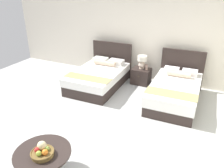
{
  "coord_description": "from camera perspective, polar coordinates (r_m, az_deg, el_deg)",
  "views": [
    {
      "loc": [
        1.87,
        -3.58,
        2.89
      ],
      "look_at": [
        -0.08,
        0.52,
        0.79
      ],
      "focal_mm": 36.08,
      "sensor_mm": 36.0,
      "label": 1
    }
  ],
  "objects": [
    {
      "name": "ground_plane",
      "position": [
        4.97,
        -1.77,
        -10.91
      ],
      "size": [
        9.89,
        9.64,
        0.02
      ],
      "primitive_type": "cube",
      "color": "#B0B1AE"
    },
    {
      "name": "wall_back",
      "position": [
        7.02,
        9.61,
        11.85
      ],
      "size": [
        9.89,
        0.12,
        2.71
      ],
      "primitive_type": "cube",
      "color": "silver",
      "rests_on": "ground"
    },
    {
      "name": "vase",
      "position": [
        6.71,
        8.72,
        4.26
      ],
      "size": [
        0.08,
        0.08,
        0.18
      ],
      "color": "gray",
      "rests_on": "nightstand"
    },
    {
      "name": "bed_near_window",
      "position": [
        6.68,
        -3.22,
        1.89
      ],
      "size": [
        1.36,
        2.07,
        1.12
      ],
      "color": "#2C231F",
      "rests_on": "ground"
    },
    {
      "name": "bed_near_corner",
      "position": [
        6.03,
        15.7,
        -1.64
      ],
      "size": [
        1.24,
        2.1,
        1.13
      ],
      "color": "#2C231F",
      "rests_on": "ground"
    },
    {
      "name": "coffee_table",
      "position": [
        3.85,
        -17.02,
        -17.38
      ],
      "size": [
        0.89,
        0.89,
        0.48
      ],
      "color": "#2C231F",
      "rests_on": "ground"
    },
    {
      "name": "table_lamp",
      "position": [
        6.76,
        7.64,
        5.75
      ],
      "size": [
        0.28,
        0.28,
        0.4
      ],
      "color": "beige",
      "rests_on": "nightstand"
    },
    {
      "name": "nightstand",
      "position": [
        6.91,
        7.37,
        2.03
      ],
      "size": [
        0.54,
        0.48,
        0.48
      ],
      "color": "#2C231F",
      "rests_on": "ground"
    },
    {
      "name": "fruit_bowl",
      "position": [
        3.69,
        -17.27,
        -16.03
      ],
      "size": [
        0.35,
        0.35,
        0.2
      ],
      "color": "brown",
      "rests_on": "coffee_table"
    }
  ]
}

